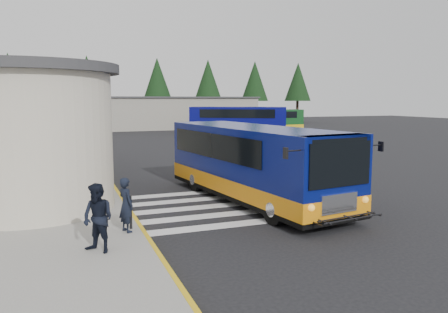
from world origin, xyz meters
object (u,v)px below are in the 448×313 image
object	(u,v)px
pedestrian_a	(126,205)
pedestrian_b	(98,218)
transit_bus	(253,166)
far_bus_b	(267,119)
far_bus_a	(238,119)
bollard	(131,212)

from	to	relation	value
pedestrian_a	pedestrian_b	xyz separation A→B (m)	(-0.87, -1.44, 0.07)
transit_bus	far_bus_b	size ratio (longest dim) A/B	1.15
pedestrian_b	far_bus_a	bearing A→B (deg)	108.96
pedestrian_a	pedestrian_b	distance (m)	1.68
bollard	far_bus_a	world-z (taller)	far_bus_a
transit_bus	pedestrian_b	size ratio (longest dim) A/B	6.07
pedestrian_b	far_bus_b	distance (m)	42.93
pedestrian_a	bollard	distance (m)	0.39
pedestrian_b	far_bus_b	bearing A→B (deg)	105.06
pedestrian_a	transit_bus	bearing A→B (deg)	-82.66
transit_bus	far_bus_b	distance (m)	36.35
far_bus_a	bollard	bearing A→B (deg)	-178.80
transit_bus	far_bus_a	bearing A→B (deg)	60.59
pedestrian_a	far_bus_b	distance (m)	41.25
far_bus_b	transit_bus	bearing A→B (deg)	150.78
pedestrian_a	pedestrian_b	world-z (taller)	pedestrian_b
far_bus_b	bollard	bearing A→B (deg)	146.21
transit_bus	pedestrian_a	bearing A→B (deg)	-159.67
pedestrian_b	transit_bus	bearing A→B (deg)	81.73
transit_bus	far_bus_b	bearing A→B (deg)	55.01
far_bus_a	transit_bus	bearing A→B (deg)	-172.77
bollard	far_bus_a	xyz separation A→B (m)	(16.28, 31.02, 1.07)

